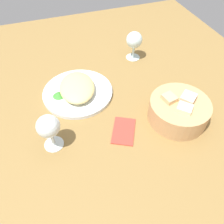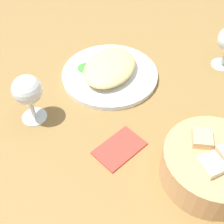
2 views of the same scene
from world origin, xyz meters
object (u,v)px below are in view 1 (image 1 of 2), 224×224
at_px(plate, 78,92).
at_px(bread_basket, 179,110).
at_px(wine_glass_near, 49,128).
at_px(folded_napkin, 124,130).
at_px(wine_glass_far, 134,41).

distance_m(plate, bread_basket, 0.37).
bearing_deg(plate, wine_glass_near, -31.63).
relative_size(wine_glass_near, folded_napkin, 1.15).
bearing_deg(bread_basket, plate, -128.14).
xyz_separation_m(plate, wine_glass_near, (0.20, -0.12, 0.08)).
relative_size(plate, wine_glass_far, 2.13).
relative_size(plate, folded_napkin, 2.38).
bearing_deg(bread_basket, wine_glass_far, -179.58).
xyz_separation_m(wine_glass_near, folded_napkin, (0.02, 0.22, -0.08)).
xyz_separation_m(wine_glass_near, wine_glass_far, (-0.35, 0.41, -0.00)).
bearing_deg(folded_napkin, bread_basket, -63.98).
distance_m(bread_basket, wine_glass_near, 0.42).
distance_m(plate, wine_glass_far, 0.33).
relative_size(bread_basket, wine_glass_far, 1.60).
distance_m(plate, folded_napkin, 0.24).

